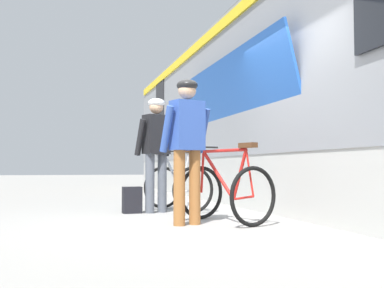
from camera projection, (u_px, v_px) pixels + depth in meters
ground_plane at (198, 224)px, 5.80m from camera, size 80.00×80.00×0.00m
train_car at (325, 95)px, 8.28m from camera, size 3.24×19.78×3.88m
cyclist_near_in_blue at (187, 138)px, 5.73m from camera, size 0.66×0.43×1.76m
cyclist_far_in_dark at (156, 144)px, 7.29m from camera, size 0.66×0.45×1.76m
bicycle_near_red at (226, 191)px, 5.92m from camera, size 1.03×1.25×0.99m
bicycle_far_white at (177, 186)px, 7.56m from camera, size 0.95×1.21×0.99m
backpack_on_platform at (132, 200)px, 7.16m from camera, size 0.29×0.20×0.40m
water_bottle_near_the_bikes at (190, 205)px, 7.48m from camera, size 0.07×0.07×0.19m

